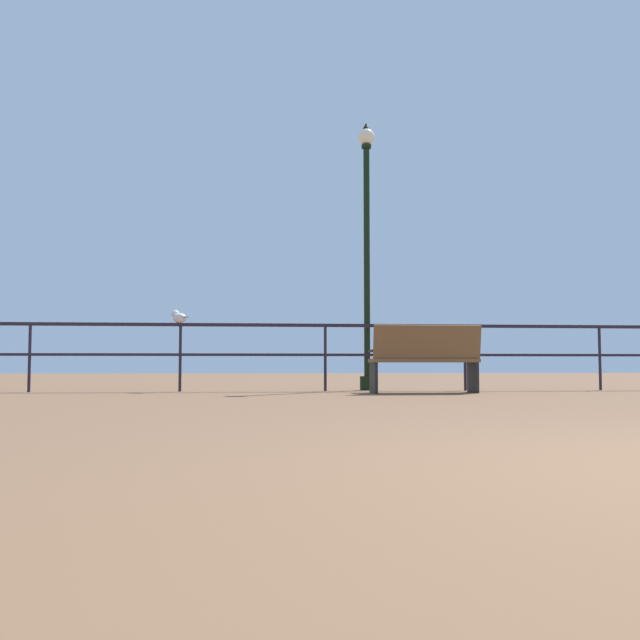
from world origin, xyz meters
TOP-DOWN VIEW (x-y plane):
  - pier_railing at (0.00, 8.37)m, footprint 24.07×0.05m
  - bench_near_left at (0.23, 7.44)m, footprint 1.54×0.66m
  - lamppost_center at (-0.40, 8.68)m, footprint 0.26×0.26m
  - seagull_on_rail at (-3.31, 8.39)m, footprint 0.30×0.37m

SIDE VIEW (x-z plane):
  - bench_near_left at x=0.23m, z-range 0.05..1.00m
  - pier_railing at x=0.00m, z-range 0.25..1.28m
  - seagull_on_rail at x=-3.31m, z-range 1.02..1.22m
  - lamppost_center at x=-0.40m, z-range 0.18..4.48m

